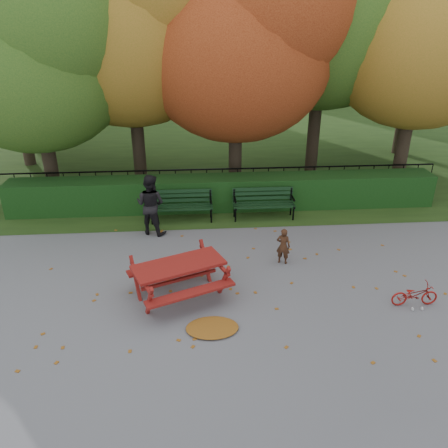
{
  "coord_description": "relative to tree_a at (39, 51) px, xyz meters",
  "views": [
    {
      "loc": [
        -0.92,
        -8.02,
        5.42
      ],
      "look_at": [
        -0.24,
        1.22,
        1.0
      ],
      "focal_mm": 35.0,
      "sensor_mm": 36.0,
      "label": 1
    }
  ],
  "objects": [
    {
      "name": "tree_f",
      "position": [
        -1.94,
        3.66,
        1.17
      ],
      "size": [
        6.93,
        6.6,
        9.19
      ],
      "color": "#2C2319",
      "rests_on": "ground"
    },
    {
      "name": "tree_b",
      "position": [
        2.74,
        1.17,
        0.88
      ],
      "size": [
        6.72,
        6.4,
        8.79
      ],
      "color": "#2C2319",
      "rests_on": "ground"
    },
    {
      "name": "tree_a",
      "position": [
        0.0,
        0.0,
        0.0
      ],
      "size": [
        5.88,
        5.6,
        7.48
      ],
      "color": "#2C2319",
      "rests_on": "ground"
    },
    {
      "name": "bench_left",
      "position": [
        3.89,
        -1.88,
        -4.0
      ],
      "size": [
        1.8,
        0.57,
        0.88
      ],
      "color": "black",
      "rests_on": "ground"
    },
    {
      "name": "tree_c",
      "position": [
        6.02,
        0.38,
        0.3
      ],
      "size": [
        6.3,
        6.0,
        8.0
      ],
      "color": "#2C2319",
      "rests_on": "ground"
    },
    {
      "name": "building_right",
      "position": [
        13.19,
        22.42,
        1.48
      ],
      "size": [
        9.0,
        6.0,
        12.0
      ],
      "primitive_type": "cube",
      "color": "tan",
      "rests_on": "ground"
    },
    {
      "name": "hedge",
      "position": [
        5.19,
        -1.08,
        -4.02
      ],
      "size": [
        13.0,
        0.9,
        1.0
      ],
      "primitive_type": "cube",
      "color": "black",
      "rests_on": "ground"
    },
    {
      "name": "child",
      "position": [
        6.35,
        -4.55,
        -4.06
      ],
      "size": [
        0.39,
        0.34,
        0.91
      ],
      "primitive_type": "imported",
      "rotation": [
        0.0,
        0.0,
        2.72
      ],
      "color": "#3D2213",
      "rests_on": "ground"
    },
    {
      "name": "tree_g",
      "position": [
        13.52,
        4.18,
        0.85
      ],
      "size": [
        6.3,
        6.0,
        8.55
      ],
      "color": "#2C2319",
      "rests_on": "ground"
    },
    {
      "name": "grass_strip",
      "position": [
        5.19,
        8.42,
        -4.52
      ],
      "size": [
        90.0,
        90.0,
        0.0
      ],
      "primitive_type": "plane",
      "color": "#213A14",
      "rests_on": "ground"
    },
    {
      "name": "adult",
      "position": [
        3.08,
        -2.68,
        -3.68
      ],
      "size": [
        1.01,
        0.91,
        1.69
      ],
      "primitive_type": "imported",
      "rotation": [
        0.0,
        0.0,
        2.73
      ],
      "color": "black",
      "rests_on": "ground"
    },
    {
      "name": "iron_fence",
      "position": [
        5.19,
        -0.28,
        -3.98
      ],
      "size": [
        14.0,
        0.04,
        1.02
      ],
      "color": "black",
      "rests_on": "ground"
    },
    {
      "name": "leaf_scatter",
      "position": [
        5.19,
        -5.28,
        -4.51
      ],
      "size": [
        9.0,
        5.7,
        0.01
      ],
      "primitive_type": null,
      "color": "brown",
      "rests_on": "ground"
    },
    {
      "name": "leaf_pile",
      "position": [
        4.53,
        -6.92,
        -4.48
      ],
      "size": [
        1.17,
        0.95,
        0.07
      ],
      "primitive_type": "ellipsoid",
      "rotation": [
        0.0,
        0.0,
        0.26
      ],
      "color": "brown",
      "rests_on": "ground"
    },
    {
      "name": "tree_e",
      "position": [
        11.71,
        0.19,
        0.56
      ],
      "size": [
        6.09,
        5.8,
        8.16
      ],
      "color": "#2C2319",
      "rests_on": "ground"
    },
    {
      "name": "picnic_table",
      "position": [
        3.9,
        -5.78,
        -3.9
      ],
      "size": [
        2.31,
        2.11,
        0.91
      ],
      "rotation": [
        0.0,
        0.0,
        0.4
      ],
      "color": "maroon",
      "rests_on": "ground"
    },
    {
      "name": "bench_right",
      "position": [
        6.29,
        -1.88,
        -4.0
      ],
      "size": [
        1.8,
        0.57,
        0.88
      ],
      "color": "black",
      "rests_on": "ground"
    },
    {
      "name": "ground",
      "position": [
        5.19,
        -5.58,
        -4.52
      ],
      "size": [
        90.0,
        90.0,
        0.0
      ],
      "primitive_type": "plane",
      "color": "slate",
      "rests_on": "ground"
    },
    {
      "name": "bicycle",
      "position": [
        8.73,
        -6.45,
        -4.27
      ],
      "size": [
        0.97,
        0.34,
        0.51
      ],
      "primitive_type": "imported",
      "rotation": [
        0.0,
        0.0,
        1.56
      ],
      "color": "maroon",
      "rests_on": "ground"
    }
  ]
}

